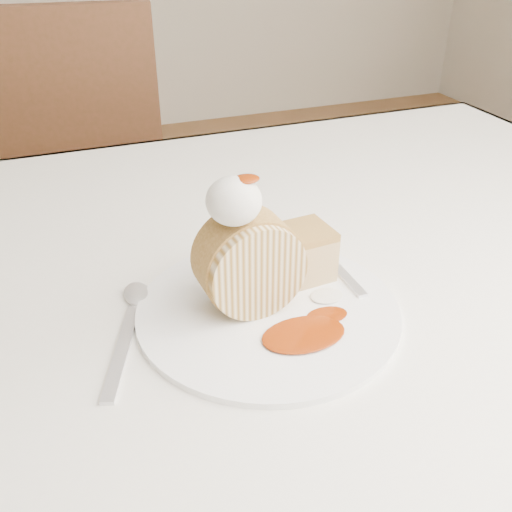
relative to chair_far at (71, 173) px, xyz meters
name	(u,v)px	position (x,y,z in m)	size (l,w,h in m)	color
table	(241,309)	(0.16, -0.85, 0.11)	(1.40, 0.90, 0.75)	silver
chair_far	(71,173)	(0.00, 0.00, 0.00)	(0.50, 0.50, 0.96)	brown
plate	(268,310)	(0.15, -0.98, 0.20)	(0.28, 0.28, 0.01)	white
roulade_slice	(250,263)	(0.13, -0.97, 0.26)	(0.10, 0.10, 0.06)	beige
cake_chunk	(302,256)	(0.21, -0.93, 0.23)	(0.06, 0.06, 0.05)	#AF8542
whipped_cream	(234,201)	(0.11, -0.97, 0.34)	(0.05, 0.05, 0.05)	white
caramel_drizzle	(246,173)	(0.13, -0.97, 0.36)	(0.03, 0.02, 0.01)	maroon
caramel_pool	(304,334)	(0.16, -1.04, 0.21)	(0.09, 0.06, 0.00)	maroon
fork	(338,269)	(0.25, -0.94, 0.21)	(0.02, 0.17, 0.00)	silver
spoon	(122,350)	(-0.01, -0.99, 0.20)	(0.03, 0.18, 0.00)	silver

